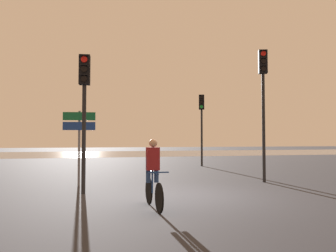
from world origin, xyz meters
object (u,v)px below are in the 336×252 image
traffic_light_near_right (263,91)px  traffic_light_far_right (202,116)px  traffic_light_near_left (84,96)px  cyclist (153,173)px  direction_sign_post (79,134)px

traffic_light_near_right → traffic_light_far_right: bearing=-72.5°
traffic_light_near_left → cyclist: size_ratio=2.42×
traffic_light_far_right → direction_sign_post: traffic_light_far_right is taller
traffic_light_near_right → cyclist: size_ratio=2.94×
traffic_light_near_left → traffic_light_far_right: 11.15m
traffic_light_far_right → direction_sign_post: (-7.01, -7.18, -1.23)m
traffic_light_near_left → traffic_light_near_right: size_ratio=0.82×
cyclist → traffic_light_near_right: bearing=-146.2°
traffic_light_far_right → cyclist: 12.60m
traffic_light_near_left → traffic_light_near_right: 6.71m
traffic_light_near_right → cyclist: (-4.97, -3.59, -2.64)m
traffic_light_near_left → traffic_light_far_right: size_ratio=0.95×
traffic_light_far_right → traffic_light_near_right: bearing=110.8°
traffic_light_near_left → cyclist: bearing=129.7°
traffic_light_near_left → cyclist: traffic_light_near_left is taller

